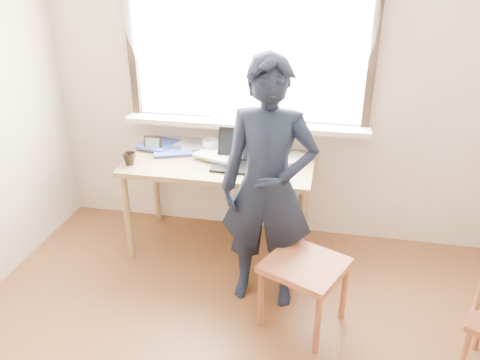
% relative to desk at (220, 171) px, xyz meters
% --- Properties ---
extents(room_shell, '(3.52, 4.02, 2.61)m').
position_rel_desk_xyz_m(room_shell, '(0.31, -1.43, 0.99)').
color(room_shell, beige).
rests_on(room_shell, ground).
extents(desk, '(1.35, 0.68, 0.72)m').
position_rel_desk_xyz_m(desk, '(0.00, 0.00, 0.00)').
color(desk, olive).
rests_on(desk, ground).
extents(laptop, '(0.36, 0.30, 0.24)m').
position_rel_desk_xyz_m(laptop, '(0.16, -0.03, 0.13)').
color(laptop, black).
rests_on(laptop, desk).
extents(mug_white, '(0.18, 0.18, 0.10)m').
position_rel_desk_xyz_m(mug_white, '(-0.11, 0.17, 0.12)').
color(mug_white, white).
rests_on(mug_white, desk).
extents(mug_dark, '(0.13, 0.13, 0.09)m').
position_rel_desk_xyz_m(mug_dark, '(-0.62, -0.18, 0.12)').
color(mug_dark, black).
rests_on(mug_dark, desk).
extents(mouse, '(0.10, 0.07, 0.04)m').
position_rel_desk_xyz_m(mouse, '(0.41, -0.10, 0.09)').
color(mouse, black).
rests_on(mouse, desk).
extents(desk_clutter, '(0.75, 0.43, 0.03)m').
position_rel_desk_xyz_m(desk_clutter, '(-0.34, 0.22, 0.09)').
color(desk_clutter, white).
rests_on(desk_clutter, desk).
extents(book_a, '(0.32, 0.36, 0.03)m').
position_rel_desk_xyz_m(book_a, '(-0.37, 0.22, 0.09)').
color(book_a, white).
rests_on(book_a, desk).
extents(book_b, '(0.29, 0.29, 0.02)m').
position_rel_desk_xyz_m(book_b, '(0.45, 0.20, 0.08)').
color(book_b, white).
rests_on(book_b, desk).
extents(picture_frame, '(0.14, 0.02, 0.11)m').
position_rel_desk_xyz_m(picture_frame, '(-0.55, 0.10, 0.13)').
color(picture_frame, black).
rests_on(picture_frame, desk).
extents(work_chair, '(0.57, 0.56, 0.45)m').
position_rel_desk_xyz_m(work_chair, '(0.69, -0.74, -0.27)').
color(work_chair, brown).
rests_on(work_chair, ground).
extents(person, '(0.59, 0.40, 1.61)m').
position_rel_desk_xyz_m(person, '(0.43, -0.51, 0.15)').
color(person, black).
rests_on(person, ground).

